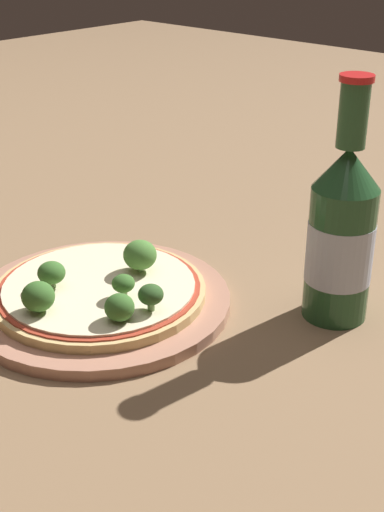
{
  "coord_description": "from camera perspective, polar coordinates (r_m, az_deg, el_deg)",
  "views": [
    {
      "loc": [
        0.51,
        -0.42,
        0.37
      ],
      "look_at": [
        0.07,
        0.05,
        0.06
      ],
      "focal_mm": 50.0,
      "sensor_mm": 36.0,
      "label": 1
    }
  ],
  "objects": [
    {
      "name": "broccoli_floret_5",
      "position": [
        0.75,
        -4.19,
        0.08
      ],
      "size": [
        0.04,
        0.04,
        0.03
      ],
      "color": "#7A9E5B",
      "rests_on": "pizza"
    },
    {
      "name": "pizza",
      "position": [
        0.74,
        -7.47,
        -2.66
      ],
      "size": [
        0.22,
        0.22,
        0.01
      ],
      "color": "tan",
      "rests_on": "plate"
    },
    {
      "name": "broccoli_floret_3",
      "position": [
        0.68,
        -3.32,
        -3.13
      ],
      "size": [
        0.02,
        0.02,
        0.03
      ],
      "color": "#7A9E5B",
      "rests_on": "pizza"
    },
    {
      "name": "broccoli_floret_0",
      "position": [
        0.69,
        -12.2,
        -3.2
      ],
      "size": [
        0.03,
        0.03,
        0.03
      ],
      "color": "#7A9E5B",
      "rests_on": "pizza"
    },
    {
      "name": "broccoli_floret_2",
      "position": [
        0.73,
        -11.18,
        -1.35
      ],
      "size": [
        0.03,
        0.03,
        0.03
      ],
      "color": "#7A9E5B",
      "rests_on": "pizza"
    },
    {
      "name": "beer_bottle",
      "position": [
        0.71,
        11.85,
        1.75
      ],
      "size": [
        0.07,
        0.07,
        0.24
      ],
      "color": "#234C28",
      "rests_on": "ground_plane"
    },
    {
      "name": "broccoli_floret_4",
      "position": [
        0.7,
        -5.52,
        -2.23
      ],
      "size": [
        0.02,
        0.02,
        0.02
      ],
      "color": "#7A9E5B",
      "rests_on": "pizza"
    },
    {
      "name": "ground_plane",
      "position": [
        0.76,
        -6.92,
        -3.77
      ],
      "size": [
        3.0,
        3.0,
        0.0
      ],
      "primitive_type": "plane",
      "color": "#846647"
    },
    {
      "name": "broccoli_floret_1",
      "position": [
        0.67,
        -5.82,
        -4.12
      ],
      "size": [
        0.03,
        0.03,
        0.03
      ],
      "color": "#7A9E5B",
      "rests_on": "pizza"
    },
    {
      "name": "plate",
      "position": [
        0.75,
        -7.42,
        -3.5
      ],
      "size": [
        0.27,
        0.27,
        0.01
      ],
      "color": "tan",
      "rests_on": "ground_plane"
    }
  ]
}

